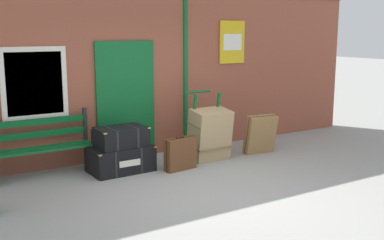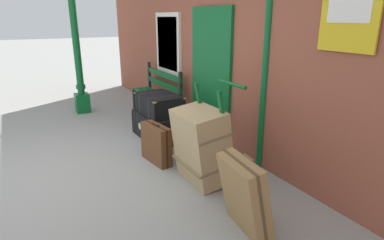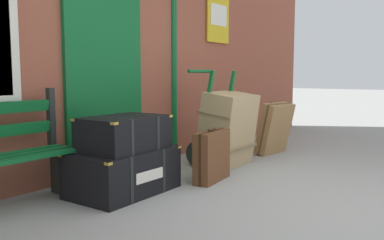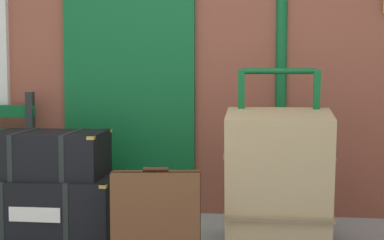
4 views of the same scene
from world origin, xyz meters
The scene contains 6 objects.
brick_facade centered at (-0.01, 2.60, 1.60)m, with size 10.40×0.35×3.20m.
steamer_trunk_base centered at (-0.63, 1.72, 0.21)m, with size 1.03×0.68×0.43m.
steamer_trunk_middle centered at (-0.62, 1.71, 0.58)m, with size 0.83×0.58×0.33m.
porters_trolley centered at (1.01, 1.73, 0.27)m, with size 0.71×0.59×1.20m.
large_brown_trunk centered at (1.01, 1.55, 0.46)m, with size 0.70×0.55×0.93m.
suitcase_caramel centered at (0.24, 1.28, 0.27)m, with size 0.57×0.25×0.58m.
Camera 4 is at (0.92, -2.22, 1.14)m, focal length 53.50 mm.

